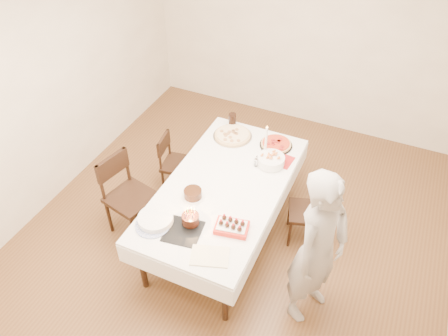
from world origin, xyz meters
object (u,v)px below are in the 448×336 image
at_px(chair_right_savory, 306,212).
at_px(pizza_white, 233,135).
at_px(chair_left_dessert, 131,198).
at_px(birthday_cake, 190,217).
at_px(chair_left_savory, 178,164).
at_px(pizza_pepperoni, 276,144).
at_px(layer_cake, 193,194).
at_px(dining_table, 224,211).
at_px(pasta_bowl, 271,160).
at_px(taper_candle, 266,141).
at_px(cola_glass, 232,120).
at_px(strawberry_box, 232,227).
at_px(person, 318,250).

height_order(chair_right_savory, pizza_white, pizza_white).
bearing_deg(chair_left_dessert, birthday_cake, 176.39).
distance_m(chair_right_savory, pizza_white, 1.21).
relative_size(chair_right_savory, chair_left_savory, 1.01).
bearing_deg(chair_left_dessert, pizza_pepperoni, -123.29).
xyz_separation_m(layer_cake, birthday_cake, (0.14, -0.31, 0.04)).
bearing_deg(chair_right_savory, pizza_pepperoni, 119.49).
bearing_deg(dining_table, pizza_pepperoni, 72.47).
relative_size(chair_right_savory, pasta_bowl, 2.68).
distance_m(chair_left_dessert, pizza_white, 1.35).
relative_size(pizza_pepperoni, layer_cake, 1.63).
bearing_deg(taper_candle, dining_table, -109.78).
distance_m(dining_table, taper_candle, 0.86).
relative_size(cola_glass, strawberry_box, 0.54).
bearing_deg(pasta_bowl, chair_left_dessert, -146.27).
bearing_deg(birthday_cake, pizza_pepperoni, 76.75).
bearing_deg(chair_left_savory, birthday_cake, 116.33).
relative_size(dining_table, chair_left_savory, 2.77).
relative_size(person, pizza_white, 3.71).
bearing_deg(layer_cake, strawberry_box, -23.46).
xyz_separation_m(pizza_white, birthday_cake, (0.18, -1.37, 0.07)).
height_order(chair_left_dessert, birthday_cake, chair_left_dessert).
bearing_deg(pasta_bowl, birthday_cake, -109.60).
relative_size(chair_left_dessert, cola_glass, 5.91).
distance_m(taper_candle, strawberry_box, 1.12).
bearing_deg(cola_glass, chair_left_dessert, -114.69).
relative_size(chair_right_savory, layer_cake, 3.46).
relative_size(cola_glass, birthday_cake, 1.01).
distance_m(taper_candle, cola_glass, 0.68).
height_order(chair_right_savory, strawberry_box, strawberry_box).
bearing_deg(chair_right_savory, layer_cake, -166.97).
bearing_deg(pasta_bowl, strawberry_box, -90.78).
bearing_deg(taper_candle, chair_right_savory, -24.15).
relative_size(chair_left_savory, pasta_bowl, 2.66).
bearing_deg(pasta_bowl, dining_table, -122.13).
distance_m(chair_left_savory, person, 2.16).
bearing_deg(chair_left_dessert, pizza_white, -109.27).
bearing_deg(person, pasta_bowl, 59.44).
bearing_deg(person, taper_candle, 60.37).
bearing_deg(chair_left_dessert, chair_left_savory, -87.19).
xyz_separation_m(chair_right_savory, birthday_cake, (-0.88, -0.92, 0.45)).
height_order(chair_left_savory, pasta_bowl, pasta_bowl).
bearing_deg(chair_right_savory, pasta_bowl, 142.60).
bearing_deg(chair_left_savory, pasta_bowl, 173.83).
height_order(pizza_white, cola_glass, cola_glass).
bearing_deg(birthday_cake, layer_cake, 113.91).
bearing_deg(layer_cake, dining_table, 53.04).
bearing_deg(taper_candle, pizza_pepperoni, 78.52).
bearing_deg(strawberry_box, person, 1.81).
relative_size(person, birthday_cake, 10.35).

